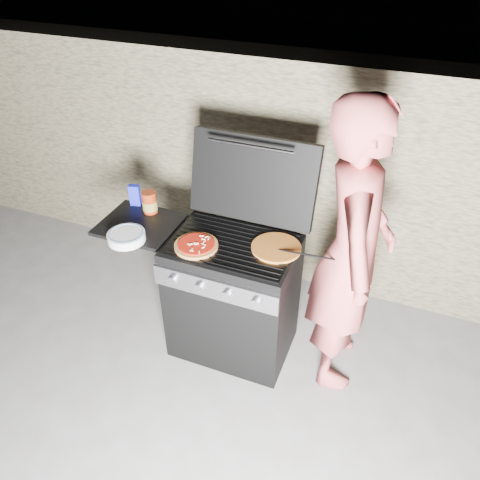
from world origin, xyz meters
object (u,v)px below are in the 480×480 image
(pizza_topped, at_px, (196,245))
(person, at_px, (351,253))
(sauce_jar, at_px, (150,202))
(gas_grill, at_px, (200,288))

(pizza_topped, distance_m, person, 0.93)
(sauce_jar, bearing_deg, gas_grill, -19.42)
(gas_grill, bearing_deg, sauce_jar, 160.58)
(gas_grill, bearing_deg, pizza_topped, -63.98)
(pizza_topped, relative_size, person, 0.14)
(sauce_jar, height_order, person, person)
(gas_grill, height_order, sauce_jar, sauce_jar)
(gas_grill, xyz_separation_m, person, (0.96, 0.10, 0.50))
(pizza_topped, xyz_separation_m, person, (0.91, 0.22, 0.03))
(gas_grill, relative_size, pizza_topped, 4.96)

